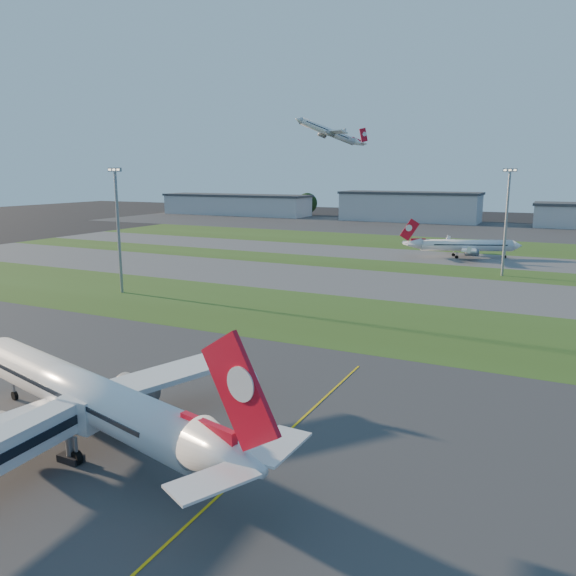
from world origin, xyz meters
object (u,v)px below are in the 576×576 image
Objects in this scene: airliner_parked at (83,395)px; light_mast_centre at (507,215)px; light_mast_west at (118,222)px; airliner_taxiing at (465,246)px.

airliner_parked is 1.58× the size of light_mast_centre.
light_mast_west is 89.64m from light_mast_centre.
airliner_parked reaches higher than airliner_taxiing.
airliner_taxiing is 1.21× the size of light_mast_centre.
light_mast_west is at bearing -141.34° from light_mast_centre.
airliner_parked is 112.51m from light_mast_centre.
light_mast_west is (-43.61, 52.89, 10.27)m from airliner_parked.
light_mast_west reaches higher than airliner_taxiing.
airliner_parked is at bearing -103.62° from light_mast_centre.
light_mast_centre reaches higher than airliner_taxiing.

